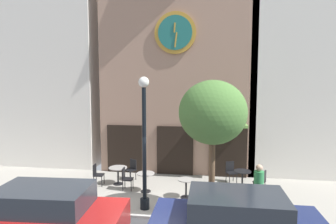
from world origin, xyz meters
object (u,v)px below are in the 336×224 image
Objects in this scene: street_tree at (213,113)px; pedestrian_green at (259,189)px; parked_car_red at (44,216)px; cafe_chair_under_awning at (126,177)px; cafe_chair_near_tree at (231,170)px; cafe_chair_left_end at (208,184)px; street_lamp at (144,143)px; cafe_table_center_right at (118,172)px; cafe_chair_by_entrance at (132,168)px; parked_car_navy at (237,224)px; cafe_table_center_left at (146,178)px; cafe_table_rightmost at (186,185)px; cafe_chair_facing_street at (261,180)px; cafe_table_near_curb at (242,176)px; cafe_chair_curbside at (97,173)px.

pedestrian_green is at bearing 11.42° from street_tree.
parked_car_red is at bearing -152.49° from street_tree.
cafe_chair_under_awning and cafe_chair_near_tree have the same top height.
pedestrian_green is (1.66, -1.17, 0.33)m from cafe_chair_left_end.
street_lamp is 2.71× the size of pedestrian_green.
cafe_table_center_right is (-1.67, 2.19, -1.75)m from street_lamp.
parked_car_navy is at bearing -50.74° from cafe_chair_by_entrance.
cafe_table_center_left is at bearing 161.48° from pedestrian_green.
cafe_chair_by_entrance is at bearing 139.26° from street_tree.
cafe_chair_by_entrance is (-3.52, 3.03, -2.83)m from street_tree.
cafe_chair_by_entrance reaches higher than cafe_table_center_right.
cafe_chair_near_tree is (0.85, 3.30, -2.83)m from street_tree.
cafe_chair_under_awning and cafe_chair_by_entrance have the same top height.
street_lamp is 3.64m from parked_car_red.
cafe_chair_facing_street is (2.88, 0.89, 0.05)m from cafe_table_rightmost.
street_tree is at bearing -104.42° from cafe_chair_near_tree.
cafe_table_center_left is 0.85× the size of cafe_chair_under_awning.
cafe_chair_under_awning is (0.52, -0.58, -0.02)m from cafe_table_center_right.
cafe_chair_by_entrance is (0.41, 0.69, -0.02)m from cafe_table_center_right.
cafe_chair_by_entrance is (-0.95, 1.35, -0.01)m from cafe_table_center_left.
street_tree is 5.79× the size of cafe_table_center_left.
cafe_chair_near_tree and cafe_chair_by_entrance have the same top height.
street_lamp reaches higher than cafe_table_center_right.
pedestrian_green is (-0.42, -1.89, 0.33)m from cafe_chair_facing_street.
cafe_table_near_curb is at bearing -4.87° from cafe_chair_by_entrance.
street_lamp is 3.93m from parked_car_navy.
parked_car_red is (-3.52, -3.62, 0.28)m from cafe_table_rightmost.
street_lamp is at bearing -54.56° from cafe_chair_under_awning.
cafe_chair_facing_street is at bearing -8.65° from cafe_chair_by_entrance.
pedestrian_green is 0.39× the size of parked_car_navy.
cafe_table_rightmost is 3.69m from parked_car_navy.
parked_car_navy is (-0.91, -2.34, -0.10)m from pedestrian_green.
parked_car_navy is at bearing -49.37° from cafe_table_center_left.
parked_car_navy reaches higher than cafe_table_near_curb.
cafe_table_center_left is 4.55m from cafe_chair_facing_street.
pedestrian_green is (4.94, -1.46, 0.33)m from cafe_chair_under_awning.
parked_car_red is (-6.40, -4.52, 0.23)m from cafe_chair_facing_street.
cafe_chair_curbside is (-4.77, 2.10, -2.83)m from street_tree.
pedestrian_green is (4.10, -1.37, 0.32)m from cafe_table_center_left.
cafe_chair_under_awning is at bearing -169.60° from cafe_table_near_curb.
street_lamp is 5.02× the size of cafe_chair_by_entrance.
pedestrian_green is (0.26, -2.32, 0.35)m from cafe_table_near_curb.
cafe_table_center_left is 1.04× the size of cafe_table_near_curb.
pedestrian_green is at bearing -16.43° from cafe_chair_under_awning.
street_tree is 5.44m from cafe_chair_by_entrance.
cafe_table_near_curb is 0.81× the size of cafe_chair_curbside.
cafe_table_near_curb is at bearing 30.90° from cafe_table_rightmost.
cafe_table_near_curb is at bearing 39.39° from cafe_chair_left_end.
street_tree is 4.90× the size of cafe_chair_facing_street.
cafe_chair_left_end is (2.13, 1.33, -1.77)m from street_lamp.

